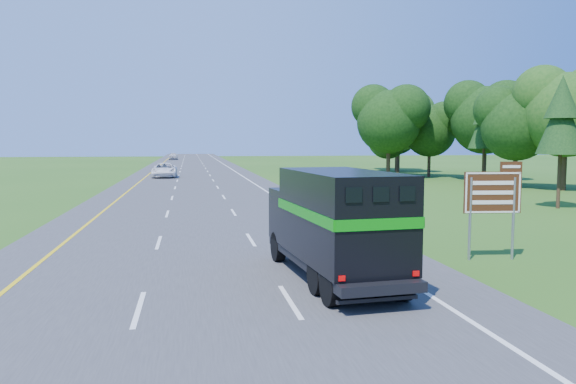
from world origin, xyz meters
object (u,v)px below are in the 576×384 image
far_car (173,156)px  exit_sign (494,196)px  horse_truck (334,222)px  white_suv (165,170)px

far_car → exit_sign: exit_sign is taller
horse_truck → exit_sign: (6.05, 1.92, 0.44)m
far_car → white_suv: bearing=-90.5°
far_car → exit_sign: bearing=-84.2°
exit_sign → white_suv: bearing=111.7°
white_suv → far_car: (-0.77, 64.16, 0.00)m
white_suv → far_car: size_ratio=1.22×
far_car → exit_sign: size_ratio=1.42×
white_suv → far_car: far_car is taller
far_car → horse_truck: bearing=-87.3°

